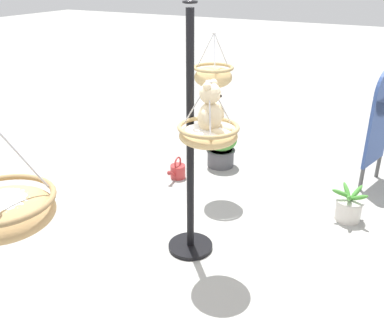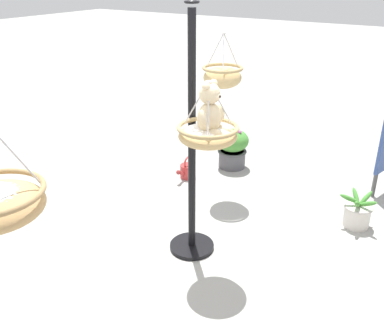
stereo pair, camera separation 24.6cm
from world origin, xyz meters
The scene contains 10 objects.
ground_plane centered at (0.00, 0.00, 0.00)m, with size 40.00×40.00×0.00m, color #9E9E99.
display_pole_central centered at (-0.18, -0.01, 0.71)m, with size 0.44×0.44×2.33m.
hanging_basket_with_teddy centered at (-0.03, 0.24, 1.31)m, with size 0.51×0.51×0.54m.
teddy_bear centered at (-0.03, 0.26, 1.50)m, with size 0.31×0.27×0.44m.
hanging_basket_left_high centered at (-1.37, -0.36, 1.46)m, with size 0.46×0.46×0.61m.
hanging_basket_right_low centered at (1.57, -0.31, 1.27)m, with size 0.62×0.62×0.72m.
potted_plant_fern_front centered at (-1.47, 1.28, 0.16)m, with size 0.38×0.41×0.40m.
potted_plant_small_succulent centered at (-2.11, -0.57, 0.29)m, with size 0.44×0.44×0.57m.
display_sign_board centered at (-2.52, 1.36, 0.90)m, with size 0.59×0.20×1.51m.
watering_can centered at (-1.48, -0.91, 0.10)m, with size 0.35×0.20×0.30m.
Camera 1 is at (2.96, 1.68, 2.56)m, focal length 40.19 mm.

